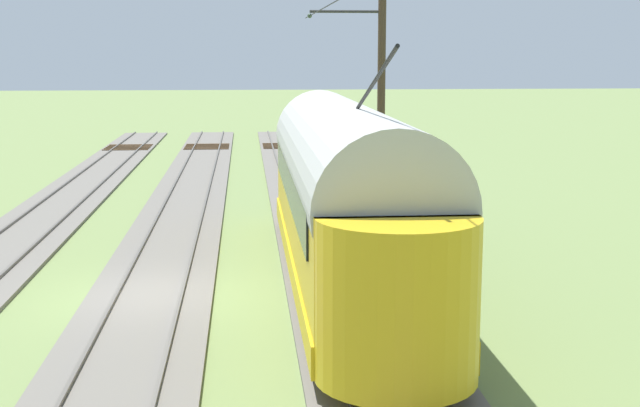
# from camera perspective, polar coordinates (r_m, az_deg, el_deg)

# --- Properties ---
(ground_plane) EXTENTS (220.00, 220.00, 0.00)m
(ground_plane) POSITION_cam_1_polar(r_m,az_deg,el_deg) (19.83, -11.12, -6.14)
(ground_plane) COLOR olive
(track_streetcar_siding) EXTENTS (2.80, 80.00, 0.18)m
(track_streetcar_siding) POSITION_cam_1_polar(r_m,az_deg,el_deg) (20.13, 1.72, -5.55)
(track_streetcar_siding) COLOR #666059
(track_streetcar_siding) RESTS_ON ground
(track_adjacent_siding) EXTENTS (2.80, 80.00, 0.18)m
(track_adjacent_siding) POSITION_cam_1_polar(r_m,az_deg,el_deg) (20.12, -11.03, -5.74)
(track_adjacent_siding) COLOR #666059
(track_adjacent_siding) RESTS_ON ground
(vintage_streetcar) EXTENTS (2.65, 16.34, 5.37)m
(vintage_streetcar) POSITION_cam_1_polar(r_m,az_deg,el_deg) (19.92, 1.66, 0.77)
(vintage_streetcar) COLOR gold
(vintage_streetcar) RESTS_ON ground
(catenary_pole_foreground) EXTENTS (2.74, 0.28, 7.22)m
(catenary_pole_foreground) POSITION_cam_1_polar(r_m,az_deg,el_deg) (30.69, 3.92, 6.80)
(catenary_pole_foreground) COLOR #423323
(catenary_pole_foreground) RESTS_ON ground
(switch_stand) EXTENTS (0.50, 0.30, 1.24)m
(switch_stand) POSITION_cam_1_polar(r_m,az_deg,el_deg) (28.06, 3.42, 0.22)
(switch_stand) COLOR black
(switch_stand) RESTS_ON ground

